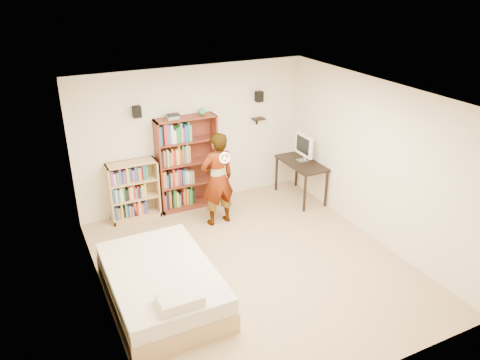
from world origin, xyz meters
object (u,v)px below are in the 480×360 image
object	(u,v)px
daybed	(161,280)
person	(217,179)
tall_bookshelf	(187,164)
computer_desk	(300,180)
low_bookshelf	(134,191)

from	to	relation	value
daybed	person	distance (m)	2.36
tall_bookshelf	computer_desk	distance (m)	2.29
computer_desk	low_bookshelf	bearing A→B (deg)	168.77
daybed	person	size ratio (longest dim) A/B	1.24
daybed	low_bookshelf	bearing A→B (deg)	83.72
low_bookshelf	tall_bookshelf	bearing A→B (deg)	0.06
tall_bookshelf	person	bearing A→B (deg)	-73.14
computer_desk	person	size ratio (longest dim) A/B	0.66
tall_bookshelf	computer_desk	size ratio (longest dim) A/B	1.57
computer_desk	person	bearing A→B (deg)	-174.05
tall_bookshelf	daybed	xyz separation A→B (m)	(-1.33, -2.50, -0.59)
computer_desk	daybed	xyz separation A→B (m)	(-3.48, -1.86, -0.08)
low_bookshelf	computer_desk	world-z (taller)	low_bookshelf
tall_bookshelf	low_bookshelf	distance (m)	1.11
tall_bookshelf	daybed	size ratio (longest dim) A/B	0.84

